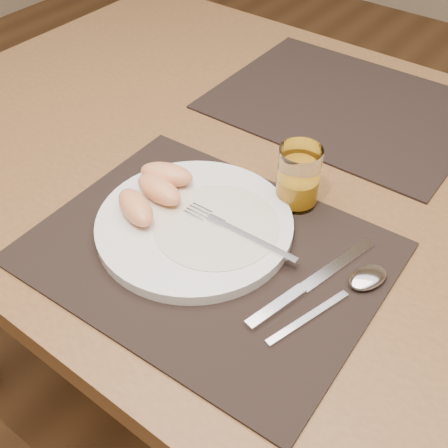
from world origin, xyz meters
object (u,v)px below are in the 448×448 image
Objects in this scene: placemat_near at (207,252)px; placemat_far at (344,105)px; spoon at (359,283)px; fork at (230,228)px; juice_glass at (298,179)px; knife at (303,289)px; table at (288,210)px; plate at (195,225)px.

placemat_near and placemat_far have the same top height.
fork is at bearing -170.94° from spoon.
spoon is at bearing -31.32° from juice_glass.
fork is 0.18m from spoon.
placemat_far is 0.30m from juice_glass.
knife is at bearing 7.82° from placemat_near.
placemat_near is at bearing -172.18° from knife.
spoon is 0.18m from juice_glass.
knife is (0.14, 0.02, 0.00)m from placemat_near.
table is 3.11× the size of placemat_near.
juice_glass is at bearing 59.30° from plate.
placemat_near is 2.57× the size of fork.
spoon is at bearing 10.86° from plate.
table is 3.11× the size of placemat_far.
placemat_near reaches higher than table.
juice_glass reaches higher than table.
knife is 0.17m from juice_glass.
knife is at bearing -137.38° from spoon.
table is 8.01× the size of fork.
fork is 0.80× the size of knife.
knife reaches higher than placemat_near.
fork reaches higher than plate.
spoon is (0.18, 0.03, -0.01)m from fork.
juice_glass is at bearing 75.64° from fork.
fork reaches higher than spoon.
fork is 0.12m from juice_glass.
fork is (0.01, 0.04, 0.02)m from placemat_near.
table is at bearing 94.78° from fork.
placemat_far is at bearing 112.02° from knife.
fork reaches higher than table.
fork reaches higher than knife.
knife reaches higher than table.
table is 5.19× the size of plate.
spoon reaches higher than placemat_near.
table is 0.26m from knife.
plate is at bearing 150.67° from placemat_near.
placemat_near is 4.92× the size of juice_glass.
fork is at bearing 171.38° from knife.
juice_glass is (0.08, 0.13, 0.03)m from plate.
plate is at bearing -90.80° from placemat_far.
spoon reaches higher than table.
spoon is at bearing 42.62° from knife.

